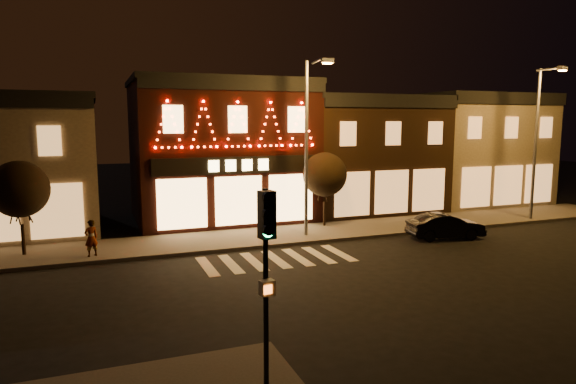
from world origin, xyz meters
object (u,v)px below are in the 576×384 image
pedestrian (91,238)px  dark_sedan (446,226)px  traffic_signal_near (267,250)px  streetlamp_mid (309,135)px

pedestrian → dark_sedan: bearing=148.4°
pedestrian → traffic_signal_near: bearing=81.0°
streetlamp_mid → pedestrian: 11.14m
streetlamp_mid → dark_sedan: 8.33m
traffic_signal_near → streetlamp_mid: bearing=53.2°
pedestrian → streetlamp_mid: bearing=157.5°
streetlamp_mid → dark_sedan: bearing=-10.6°
streetlamp_mid → dark_sedan: size_ratio=2.26×
traffic_signal_near → pedestrian: bearing=95.3°
traffic_signal_near → dark_sedan: 17.28m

